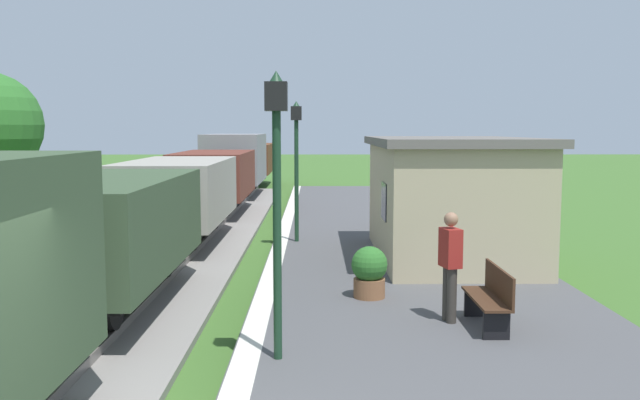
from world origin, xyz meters
TOP-DOWN VIEW (x-y plane):
  - freight_train at (-2.40, 16.17)m, footprint 2.50×39.20m
  - station_hut at (4.40, 10.45)m, footprint 3.50×5.80m
  - bench_near_hut at (3.95, 4.86)m, footprint 0.42×1.50m
  - bench_down_platform at (3.95, 15.20)m, footprint 0.42×1.50m
  - person_waiting at (3.39, 5.18)m, footprint 0.32×0.43m
  - potted_planter at (2.27, 6.69)m, footprint 0.64×0.64m
  - lamp_post_near at (0.82, 3.50)m, footprint 0.28×0.28m
  - lamp_post_far at (0.82, 12.69)m, footprint 0.28×0.28m

SIDE VIEW (x-z plane):
  - bench_near_hut at x=3.95m, z-range 0.27..1.18m
  - bench_down_platform at x=3.95m, z-range 0.27..1.18m
  - potted_planter at x=2.27m, z-range 0.26..1.18m
  - person_waiting at x=3.39m, z-range 0.33..2.04m
  - freight_train at x=-2.40m, z-range 0.15..2.87m
  - station_hut at x=4.40m, z-range 0.26..3.04m
  - lamp_post_near at x=0.82m, z-range 0.95..4.65m
  - lamp_post_far at x=0.82m, z-range 0.95..4.65m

